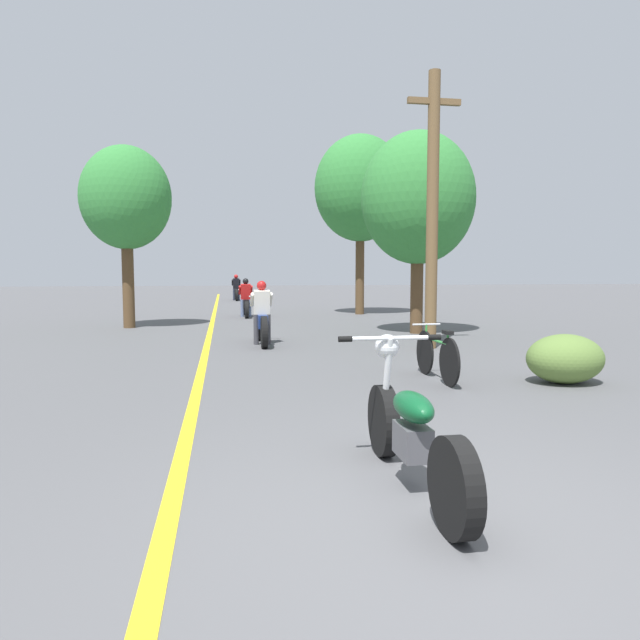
{
  "coord_description": "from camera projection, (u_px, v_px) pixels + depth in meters",
  "views": [
    {
      "loc": [
        -1.32,
        -3.26,
        1.59
      ],
      "look_at": [
        0.0,
        4.61,
        0.9
      ],
      "focal_mm": 32.0,
      "sensor_mm": 36.0,
      "label": 1
    }
  ],
  "objects": [
    {
      "name": "motorcycle_rider_mid",
      "position": [
        246.0,
        302.0,
        19.81
      ],
      "size": [
        0.5,
        1.99,
        1.34
      ],
      "color": "black",
      "rests_on": "ground"
    },
    {
      "name": "roadside_tree_right_near",
      "position": [
        418.0,
        199.0,
        14.3
      ],
      "size": [
        2.88,
        2.6,
        5.08
      ],
      "color": "#513A23",
      "rests_on": "ground"
    },
    {
      "name": "roadside_tree_left",
      "position": [
        126.0,
        199.0,
        15.69
      ],
      "size": [
        2.47,
        2.22,
        5.03
      ],
      "color": "#513A23",
      "rests_on": "ground"
    },
    {
      "name": "motorcycle_rider_lead",
      "position": [
        262.0,
        320.0,
        12.35
      ],
      "size": [
        0.5,
        2.03,
        1.38
      ],
      "color": "black",
      "rests_on": "ground"
    },
    {
      "name": "roadside_bush",
      "position": [
        565.0,
        359.0,
        8.06
      ],
      "size": [
        1.1,
        0.88,
        0.7
      ],
      "color": "#5B7A38",
      "rests_on": "ground"
    },
    {
      "name": "bicycle_parked",
      "position": [
        437.0,
        355.0,
        8.29
      ],
      "size": [
        0.44,
        1.65,
        0.79
      ],
      "color": "black",
      "rests_on": "ground"
    },
    {
      "name": "ground_plane",
      "position": [
        442.0,
        525.0,
        3.56
      ],
      "size": [
        120.0,
        120.0,
        0.0
      ],
      "primitive_type": "plane",
      "color": "#515154"
    },
    {
      "name": "utility_pole",
      "position": [
        432.0,
        208.0,
        11.52
      ],
      "size": [
        1.1,
        0.24,
        5.56
      ],
      "color": "brown",
      "rests_on": "ground"
    },
    {
      "name": "roadside_tree_right_far",
      "position": [
        360.0,
        189.0,
        20.66
      ],
      "size": [
        3.34,
        3.0,
        6.5
      ],
      "color": "#513A23",
      "rests_on": "ground"
    },
    {
      "name": "motorcycle_foreground",
      "position": [
        410.0,
        430.0,
        4.18
      ],
      "size": [
        0.86,
        2.15,
        1.06
      ],
      "color": "black",
      "rests_on": "ground"
    },
    {
      "name": "motorcycle_rider_far",
      "position": [
        236.0,
        291.0,
        31.02
      ],
      "size": [
        0.5,
        2.11,
        1.41
      ],
      "color": "black",
      "rests_on": "ground"
    },
    {
      "name": "lane_stripe_center",
      "position": [
        211.0,
        329.0,
        15.67
      ],
      "size": [
        0.14,
        48.0,
        0.01
      ],
      "primitive_type": "cube",
      "color": "yellow",
      "rests_on": "ground"
    }
  ]
}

